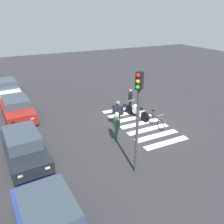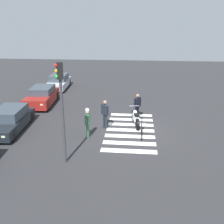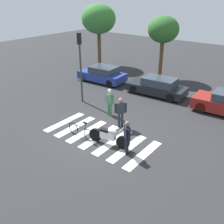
{
  "view_description": "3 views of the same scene",
  "coord_description": "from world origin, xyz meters",
  "px_view_note": "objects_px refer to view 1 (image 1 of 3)",
  "views": [
    {
      "loc": [
        -11.3,
        7.65,
        6.71
      ],
      "look_at": [
        0.55,
        1.79,
        0.95
      ],
      "focal_mm": 37.04,
      "sensor_mm": 36.0,
      "label": 1
    },
    {
      "loc": [
        -14.5,
        -0.29,
        6.2
      ],
      "look_at": [
        0.1,
        1.12,
        1.09
      ],
      "focal_mm": 41.7,
      "sensor_mm": 36.0,
      "label": 2
    },
    {
      "loc": [
        7.68,
        -8.72,
        6.96
      ],
      "look_at": [
        -0.25,
        1.38,
        0.85
      ],
      "focal_mm": 40.8,
      "sensor_mm": 36.0,
      "label": 3
    }
  ],
  "objects_px": {
    "car_blue_hatchback": "(51,222)",
    "car_maroon_wagon": "(17,109)",
    "officer_by_motorcycle": "(118,112)",
    "traffic_light_pole": "(138,110)",
    "pedestrian_bystander": "(117,125)",
    "police_motorcycle": "(137,111)",
    "officer_on_foot": "(130,99)",
    "car_black_suv": "(24,146)",
    "leaning_bicycle": "(155,121)",
    "car_silver_sedan": "(7,88)"
  },
  "relations": [
    {
      "from": "officer_on_foot",
      "to": "car_silver_sedan",
      "type": "xyz_separation_m",
      "value": [
        7.85,
        7.69,
        -0.36
      ]
    },
    {
      "from": "traffic_light_pole",
      "to": "car_black_suv",
      "type": "bearing_deg",
      "value": 51.32
    },
    {
      "from": "car_silver_sedan",
      "to": "traffic_light_pole",
      "type": "height_order",
      "value": "traffic_light_pole"
    },
    {
      "from": "officer_by_motorcycle",
      "to": "car_black_suv",
      "type": "xyz_separation_m",
      "value": [
        -0.82,
        5.67,
        -0.39
      ]
    },
    {
      "from": "leaning_bicycle",
      "to": "traffic_light_pole",
      "type": "height_order",
      "value": "traffic_light_pole"
    },
    {
      "from": "officer_by_motorcycle",
      "to": "traffic_light_pole",
      "type": "relative_size",
      "value": 0.38
    },
    {
      "from": "pedestrian_bystander",
      "to": "car_blue_hatchback",
      "type": "relative_size",
      "value": 0.42
    },
    {
      "from": "car_black_suv",
      "to": "car_silver_sedan",
      "type": "bearing_deg",
      "value": 0.4
    },
    {
      "from": "police_motorcycle",
      "to": "traffic_light_pole",
      "type": "bearing_deg",
      "value": 147.03
    },
    {
      "from": "officer_on_foot",
      "to": "officer_by_motorcycle",
      "type": "distance_m",
      "value": 2.65
    },
    {
      "from": "officer_by_motorcycle",
      "to": "officer_on_foot",
      "type": "bearing_deg",
      "value": -47.26
    },
    {
      "from": "police_motorcycle",
      "to": "pedestrian_bystander",
      "type": "height_order",
      "value": "pedestrian_bystander"
    },
    {
      "from": "police_motorcycle",
      "to": "car_black_suv",
      "type": "distance_m",
      "value": 7.66
    },
    {
      "from": "police_motorcycle",
      "to": "officer_by_motorcycle",
      "type": "height_order",
      "value": "officer_by_motorcycle"
    },
    {
      "from": "car_black_suv",
      "to": "pedestrian_bystander",
      "type": "bearing_deg",
      "value": -96.94
    },
    {
      "from": "pedestrian_bystander",
      "to": "car_silver_sedan",
      "type": "xyz_separation_m",
      "value": [
        11.06,
        4.94,
        -0.36
      ]
    },
    {
      "from": "police_motorcycle",
      "to": "officer_on_foot",
      "type": "bearing_deg",
      "value": -5.0
    },
    {
      "from": "officer_by_motorcycle",
      "to": "pedestrian_bystander",
      "type": "distance_m",
      "value": 1.62
    },
    {
      "from": "officer_on_foot",
      "to": "traffic_light_pole",
      "type": "xyz_separation_m",
      "value": [
        -6.08,
        3.3,
        2.09
      ]
    },
    {
      "from": "officer_by_motorcycle",
      "to": "pedestrian_bystander",
      "type": "bearing_deg",
      "value": 150.33
    },
    {
      "from": "car_blue_hatchback",
      "to": "car_silver_sedan",
      "type": "relative_size",
      "value": 0.95
    },
    {
      "from": "car_maroon_wagon",
      "to": "traffic_light_pole",
      "type": "distance_m",
      "value": 9.8
    },
    {
      "from": "police_motorcycle",
      "to": "leaning_bicycle",
      "type": "height_order",
      "value": "police_motorcycle"
    },
    {
      "from": "leaning_bicycle",
      "to": "pedestrian_bystander",
      "type": "height_order",
      "value": "pedestrian_bystander"
    },
    {
      "from": "police_motorcycle",
      "to": "leaning_bicycle",
      "type": "relative_size",
      "value": 1.26
    },
    {
      "from": "leaning_bicycle",
      "to": "car_maroon_wagon",
      "type": "height_order",
      "value": "car_maroon_wagon"
    },
    {
      "from": "officer_on_foot",
      "to": "leaning_bicycle",
      "type": "bearing_deg",
      "value": -174.63
    },
    {
      "from": "car_blue_hatchback",
      "to": "car_maroon_wagon",
      "type": "bearing_deg",
      "value": -0.04
    },
    {
      "from": "police_motorcycle",
      "to": "car_black_suv",
      "type": "height_order",
      "value": "car_black_suv"
    },
    {
      "from": "car_black_suv",
      "to": "officer_on_foot",
      "type": "bearing_deg",
      "value": -71.03
    },
    {
      "from": "pedestrian_bystander",
      "to": "traffic_light_pole",
      "type": "xyz_separation_m",
      "value": [
        -2.87,
        0.54,
        2.09
      ]
    },
    {
      "from": "car_black_suv",
      "to": "car_maroon_wagon",
      "type": "bearing_deg",
      "value": -2.12
    },
    {
      "from": "car_maroon_wagon",
      "to": "car_blue_hatchback",
      "type": "bearing_deg",
      "value": 179.96
    },
    {
      "from": "leaning_bicycle",
      "to": "car_silver_sedan",
      "type": "height_order",
      "value": "car_silver_sedan"
    },
    {
      "from": "leaning_bicycle",
      "to": "traffic_light_pole",
      "type": "distance_m",
      "value": 5.58
    },
    {
      "from": "leaning_bicycle",
      "to": "traffic_light_pole",
      "type": "relative_size",
      "value": 0.38
    },
    {
      "from": "officer_on_foot",
      "to": "police_motorcycle",
      "type": "bearing_deg",
      "value": 175.0
    },
    {
      "from": "police_motorcycle",
      "to": "car_maroon_wagon",
      "type": "bearing_deg",
      "value": 63.67
    },
    {
      "from": "pedestrian_bystander",
      "to": "car_maroon_wagon",
      "type": "relative_size",
      "value": 0.4
    },
    {
      "from": "leaning_bicycle",
      "to": "car_silver_sedan",
      "type": "bearing_deg",
      "value": 36.94
    },
    {
      "from": "car_black_suv",
      "to": "traffic_light_pole",
      "type": "xyz_separation_m",
      "value": [
        -3.46,
        -4.32,
        2.45
      ]
    },
    {
      "from": "police_motorcycle",
      "to": "officer_by_motorcycle",
      "type": "bearing_deg",
      "value": 109.31
    },
    {
      "from": "car_blue_hatchback",
      "to": "car_black_suv",
      "type": "distance_m",
      "value": 5.11
    },
    {
      "from": "pedestrian_bystander",
      "to": "car_maroon_wagon",
      "type": "distance_m",
      "value": 7.37
    },
    {
      "from": "leaning_bicycle",
      "to": "car_black_suv",
      "type": "xyz_separation_m",
      "value": [
        0.11,
        7.88,
        0.25
      ]
    },
    {
      "from": "officer_on_foot",
      "to": "car_maroon_wagon",
      "type": "bearing_deg",
      "value": 71.59
    },
    {
      "from": "car_maroon_wagon",
      "to": "traffic_light_pole",
      "type": "xyz_separation_m",
      "value": [
        -8.56,
        -4.14,
        2.4
      ]
    },
    {
      "from": "police_motorcycle",
      "to": "officer_on_foot",
      "type": "height_order",
      "value": "officer_on_foot"
    },
    {
      "from": "police_motorcycle",
      "to": "car_maroon_wagon",
      "type": "height_order",
      "value": "car_maroon_wagon"
    },
    {
      "from": "police_motorcycle",
      "to": "traffic_light_pole",
      "type": "height_order",
      "value": "traffic_light_pole"
    }
  ]
}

